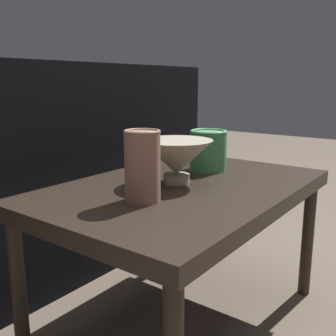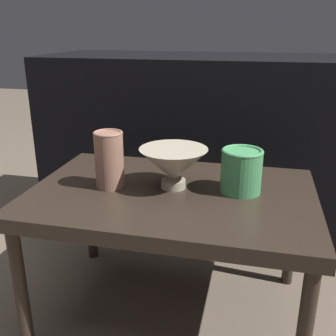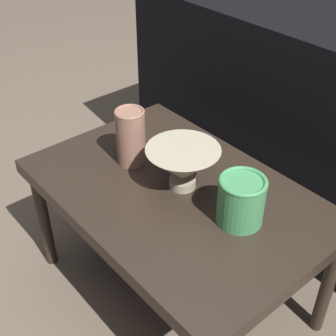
# 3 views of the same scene
# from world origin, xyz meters

# --- Properties ---
(ground_plane) EXTENTS (8.00, 8.00, 0.00)m
(ground_plane) POSITION_xyz_m (0.00, 0.00, 0.00)
(ground_plane) COLOR #6B5B4C
(table) EXTENTS (0.79, 0.53, 0.40)m
(table) POSITION_xyz_m (0.00, 0.00, 0.36)
(table) COLOR #2D231C
(table) RESTS_ON ground_plane
(couch_backdrop) EXTENTS (1.31, 0.50, 0.73)m
(couch_backdrop) POSITION_xyz_m (0.00, 0.63, 0.36)
(couch_backdrop) COLOR black
(couch_backdrop) RESTS_ON ground_plane
(bowl) EXTENTS (0.19, 0.19, 0.12)m
(bowl) POSITION_xyz_m (-0.00, 0.02, 0.47)
(bowl) COLOR #B2A88E
(bowl) RESTS_ON table
(vase_textured_left) EXTENTS (0.08, 0.08, 0.16)m
(vase_textured_left) POSITION_xyz_m (-0.18, -0.01, 0.49)
(vase_textured_left) COLOR #996B56
(vase_textured_left) RESTS_ON table
(vase_colorful_right) EXTENTS (0.11, 0.11, 0.12)m
(vase_colorful_right) POSITION_xyz_m (0.19, 0.04, 0.47)
(vase_colorful_right) COLOR #47995B
(vase_colorful_right) RESTS_ON table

